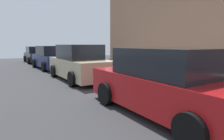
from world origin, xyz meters
The scene contains 20 objects.
ground_plane centered at (0.00, 0.00, 0.00)m, with size 40.00×40.00×0.00m, color #333335.
sidewalk_curb centered at (0.00, -2.50, 0.07)m, with size 18.00×5.00×0.14m, color #9E9B93.
suitcase_teal_0 centered at (-3.15, -0.58, 0.42)m, with size 0.47×0.29×0.61m.
suitcase_maroon_1 centered at (-2.61, -0.68, 0.47)m, with size 0.51×0.24×0.73m.
suitcase_olive_2 centered at (-2.11, -0.62, 0.49)m, with size 0.40×0.22×0.76m.
suitcase_black_3 centered at (-1.64, -0.56, 0.39)m, with size 0.43×0.24×0.82m.
suitcase_navy_4 centered at (-1.13, -0.66, 0.49)m, with size 0.50×0.23×1.01m.
suitcase_red_5 centered at (-0.62, -0.61, 0.46)m, with size 0.40×0.22×0.96m.
suitcase_silver_6 centered at (-0.14, -0.71, 0.45)m, with size 0.46×0.20×0.87m.
suitcase_teal_7 centered at (0.39, -0.56, 0.43)m, with size 0.51×0.28×0.63m.
suitcase_maroon_8 centered at (0.95, -0.68, 0.47)m, with size 0.51×0.25×0.92m.
suitcase_olive_9 centered at (1.45, -0.65, 0.53)m, with size 0.40×0.27×0.84m.
suitcase_black_10 centered at (1.93, -0.59, 0.41)m, with size 0.49×0.23×0.74m.
suitcase_navy_11 centered at (2.44, -0.63, 0.48)m, with size 0.43×0.23×0.74m.
fire_hydrant centered at (3.31, -0.63, 0.56)m, with size 0.39×0.21×0.80m.
bollard_post centered at (4.01, -0.48, 0.59)m, with size 0.17×0.17×0.91m, color brown.
parked_car_red_0 centered at (-3.95, 1.66, 0.77)m, with size 4.52×2.14×1.63m.
parked_car_beige_1 centered at (1.61, 1.66, 0.80)m, with size 4.51×2.02×1.73m.
parked_car_navy_2 centered at (6.82, 1.66, 0.77)m, with size 4.43×2.17×1.64m.
parked_car_charcoal_3 centered at (12.45, 1.66, 0.73)m, with size 4.38×1.98×1.55m.
Camera 1 is at (-7.11, 5.26, 1.72)m, focal length 30.20 mm.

